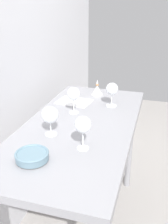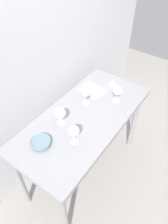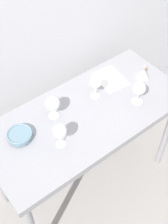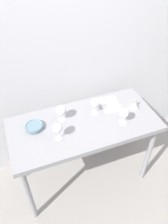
# 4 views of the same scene
# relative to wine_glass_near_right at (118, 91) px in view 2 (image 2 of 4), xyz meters

# --- Properties ---
(ground_plane) EXTENTS (6.00, 6.00, 0.00)m
(ground_plane) POSITION_rel_wine_glass_near_right_xyz_m (-0.34, 0.13, -1.02)
(ground_plane) COLOR #9C9792
(back_wall) EXTENTS (3.80, 0.04, 2.60)m
(back_wall) POSITION_rel_wine_glass_near_right_xyz_m (-0.34, 0.62, 0.28)
(back_wall) COLOR silver
(back_wall) RESTS_ON ground_plane
(steel_counter) EXTENTS (1.40, 0.65, 0.90)m
(steel_counter) POSITION_rel_wine_glass_near_right_xyz_m (-0.34, 0.13, -0.23)
(steel_counter) COLOR gray
(steel_counter) RESTS_ON ground_plane
(wine_glass_near_right) EXTENTS (0.09, 0.09, 0.17)m
(wine_glass_near_right) POSITION_rel_wine_glass_near_right_xyz_m (0.00, 0.00, 0.00)
(wine_glass_near_right) COLOR white
(wine_glass_near_right) RESTS_ON steel_counter
(wine_glass_far_left) EXTENTS (0.10, 0.10, 0.17)m
(wine_glass_far_left) POSITION_rel_wine_glass_near_right_xyz_m (-0.52, 0.24, -0.01)
(wine_glass_far_left) COLOR white
(wine_glass_far_left) RESTS_ON steel_counter
(wine_glass_far_right) EXTENTS (0.09, 0.09, 0.18)m
(wine_glass_far_right) POSITION_rel_wine_glass_near_right_xyz_m (-0.19, 0.22, 0.01)
(wine_glass_far_right) COLOR white
(wine_glass_far_right) RESTS_ON steel_counter
(wine_glass_near_left) EXTENTS (0.08, 0.08, 0.18)m
(wine_glass_near_left) POSITION_rel_wine_glass_near_right_xyz_m (-0.61, 0.03, 0.01)
(wine_glass_near_left) COLOR white
(wine_glass_near_left) RESTS_ON steel_counter
(tasting_sheet_upper) EXTENTS (0.21, 0.26, 0.00)m
(tasting_sheet_upper) POSITION_rel_wine_glass_near_right_xyz_m (0.00, 0.28, -0.12)
(tasting_sheet_upper) COLOR white
(tasting_sheet_upper) RESTS_ON steel_counter
(tasting_bowl) EXTENTS (0.16, 0.16, 0.04)m
(tasting_bowl) POSITION_rel_wine_glass_near_right_xyz_m (-0.78, 0.22, -0.10)
(tasting_bowl) COLOR #4C4C4C
(tasting_bowl) RESTS_ON steel_counter
(decanter_funnel) EXTENTS (0.10, 0.10, 0.12)m
(decanter_funnel) POSITION_rel_wine_glass_near_right_xyz_m (0.21, 0.16, -0.08)
(decanter_funnel) COLOR #B6B6B6
(decanter_funnel) RESTS_ON steel_counter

